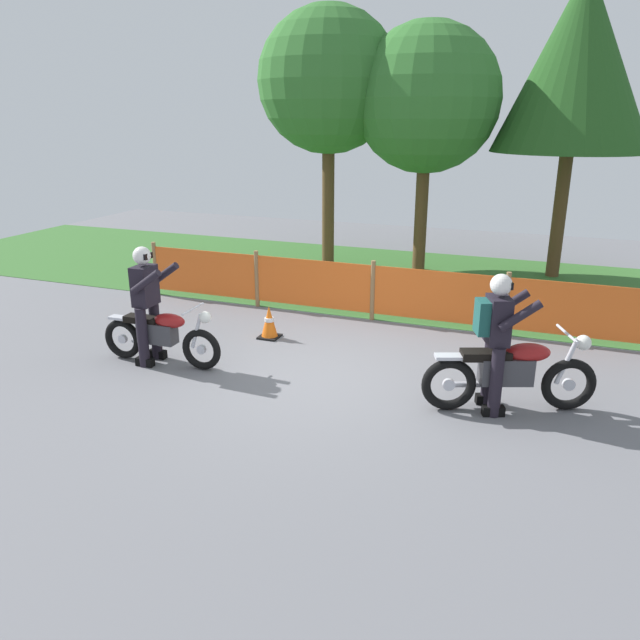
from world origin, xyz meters
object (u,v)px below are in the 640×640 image
Objects in this scene: rider_trailing at (496,336)px; traffic_cone at (269,322)px; motorcycle_trailing at (511,373)px; motorcycle_lead at (161,335)px; rider_lead at (147,301)px.

rider_trailing reaches higher than traffic_cone.
traffic_cone is at bearing 140.63° from motorcycle_trailing.
motorcycle_lead is 4.75m from motorcycle_trailing.
traffic_cone is (-3.78, 1.25, -0.22)m from motorcycle_trailing.
motorcycle_lead reaches higher than traffic_cone.
motorcycle_lead is at bearing 0.57° from rider_lead.
motorcycle_trailing is at bearing 1.41° from motorcycle_lead.
rider_lead is at bearing 162.20° from motorcycle_trailing.
motorcycle_lead is 1.12× the size of rider_lead.
motorcycle_trailing is 3.76× the size of traffic_cone.
motorcycle_trailing is 4.95m from rider_lead.
rider_trailing is 3.87m from traffic_cone.
rider_trailing is (4.71, 0.19, 0.03)m from rider_lead.
rider_lead reaches higher than motorcycle_trailing.
motorcycle_lead is 0.52m from rider_lead.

